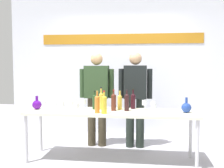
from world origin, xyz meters
TOP-DOWN VIEW (x-y plane):
  - ground_plane at (0.00, 0.00)m, footprint 10.00×10.00m
  - back_wall at (0.00, 1.59)m, footprint 4.64×0.11m
  - display_table at (0.00, 0.00)m, footprint 2.52×0.64m
  - decanter_blue_left at (-1.14, 0.00)m, footprint 0.14×0.14m
  - decanter_blue_right at (1.09, 0.00)m, footprint 0.14×0.14m
  - presenter_left at (-0.33, 0.67)m, footprint 0.60×0.22m
  - presenter_right at (0.33, 0.67)m, footprint 0.57×0.22m
  - wine_bottle_0 at (0.04, 0.04)m, footprint 0.07×0.07m
  - wine_bottle_1 at (0.32, 0.24)m, footprint 0.07×0.07m
  - wine_bottle_2 at (-0.17, -0.19)m, footprint 0.07×0.07m
  - wine_bottle_3 at (-0.17, 0.13)m, footprint 0.07×0.07m
  - wine_bottle_4 at (0.23, 0.03)m, footprint 0.07×0.07m
  - wine_bottle_5 at (-0.26, 0.12)m, footprint 0.07×0.07m
  - wine_bottle_6 at (-0.06, -0.22)m, footprint 0.08×0.08m
  - wine_bottle_7 at (0.12, 0.15)m, footprint 0.07×0.07m
  - wine_glass_left_0 at (-0.70, -0.13)m, footprint 0.07×0.07m
  - wine_glass_left_1 at (-0.96, -0.15)m, footprint 0.06×0.06m
  - wine_glass_left_2 at (-0.82, -0.11)m, footprint 0.06×0.06m
  - wine_glass_left_3 at (-0.62, 0.10)m, footprint 0.06×0.06m
  - wine_glass_left_4 at (-0.46, 0.27)m, footprint 0.07×0.07m
  - wine_glass_left_5 at (-0.46, -0.21)m, footprint 0.06×0.06m
  - wine_glass_right_0 at (0.62, -0.10)m, footprint 0.07×0.07m
  - wine_glass_right_1 at (0.62, 0.09)m, footprint 0.06×0.06m
  - wine_glass_right_2 at (0.49, 0.15)m, footprint 0.07×0.07m

SIDE VIEW (x-z plane):
  - ground_plane at x=0.00m, z-range 0.00..0.00m
  - display_table at x=0.00m, z-range 0.31..1.05m
  - decanter_blue_right at x=1.09m, z-range 0.70..0.92m
  - decanter_blue_left at x=-1.14m, z-range 0.71..0.92m
  - wine_glass_left_4 at x=-0.46m, z-range 0.77..0.89m
  - wine_glass_left_3 at x=-0.62m, z-range 0.77..0.90m
  - wine_glass_left_5 at x=-0.46m, z-range 0.77..0.91m
  - wine_glass_left_1 at x=-0.96m, z-range 0.77..0.91m
  - wine_glass_left_0 at x=-0.70m, z-range 0.77..0.92m
  - wine_glass_right_1 at x=0.62m, z-range 0.77..0.91m
  - wine_glass_left_2 at x=-0.82m, z-range 0.77..0.92m
  - wine_glass_right_0 at x=0.62m, z-range 0.77..0.92m
  - wine_glass_right_2 at x=0.49m, z-range 0.77..0.92m
  - wine_bottle_5 at x=-0.26m, z-range 0.72..1.00m
  - wine_bottle_7 at x=0.12m, z-range 0.72..1.01m
  - wine_bottle_1 at x=0.32m, z-range 0.71..1.03m
  - wine_bottle_2 at x=-0.17m, z-range 0.72..1.03m
  - wine_bottle_4 at x=0.23m, z-range 0.72..1.04m
  - wine_bottle_0 at x=0.04m, z-range 0.72..1.03m
  - wine_bottle_6 at x=-0.06m, z-range 0.72..1.04m
  - wine_bottle_3 at x=-0.17m, z-range 0.71..1.05m
  - presenter_right at x=0.33m, z-range 0.11..1.75m
  - presenter_left at x=-0.33m, z-range 0.12..1.74m
  - back_wall at x=0.00m, z-range 0.00..3.00m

